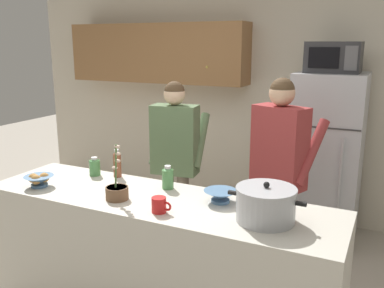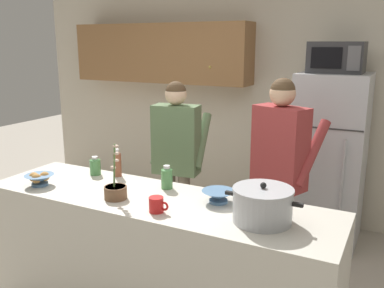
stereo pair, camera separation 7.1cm
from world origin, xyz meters
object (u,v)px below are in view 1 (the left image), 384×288
(microwave, at_px, (334,57))
(cooking_pot, at_px, (266,204))
(potted_orchid, at_px, (117,191))
(person_by_sink, at_px, (279,158))
(bottle_far_corner, at_px, (95,166))
(refrigerator, at_px, (326,159))
(coffee_mug, at_px, (159,205))
(bread_bowl, at_px, (39,180))
(bottle_mid_counter, at_px, (117,163))
(empty_bowl, at_px, (220,195))
(person_near_pot, at_px, (175,150))
(bottle_near_edge, at_px, (168,177))

(microwave, bearing_deg, cooking_pot, -91.99)
(potted_orchid, bearing_deg, person_by_sink, 51.40)
(bottle_far_corner, bearing_deg, refrigerator, 47.46)
(microwave, height_order, coffee_mug, microwave)
(refrigerator, relative_size, bread_bowl, 7.90)
(bottle_far_corner, bearing_deg, bottle_mid_counter, 15.51)
(microwave, distance_m, potted_orchid, 2.36)
(refrigerator, relative_size, empty_bowl, 7.58)
(cooking_pot, distance_m, coffee_mug, 0.64)
(bottle_mid_counter, distance_m, bottle_far_corner, 0.19)
(coffee_mug, bearing_deg, bottle_mid_counter, 144.23)
(person_near_pot, bearing_deg, potted_orchid, -82.71)
(cooking_pot, relative_size, potted_orchid, 1.25)
(refrigerator, relative_size, cooking_pot, 3.60)
(bread_bowl, xyz_separation_m, bottle_near_edge, (0.85, 0.37, 0.03))
(microwave, distance_m, bottle_mid_counter, 2.19)
(bottle_near_edge, bearing_deg, bread_bowl, -156.33)
(bottle_near_edge, relative_size, potted_orchid, 0.46)
(empty_bowl, distance_m, bottle_mid_counter, 0.93)
(bottle_mid_counter, bearing_deg, refrigerator, 50.18)
(coffee_mug, relative_size, bottle_near_edge, 0.78)
(potted_orchid, bearing_deg, person_near_pot, 97.29)
(person_by_sink, bearing_deg, coffee_mug, -112.62)
(person_by_sink, relative_size, empty_bowl, 7.66)
(microwave, xyz_separation_m, bread_bowl, (-1.69, -2.00, -0.82))
(empty_bowl, bearing_deg, bottle_far_corner, 174.87)
(bread_bowl, bearing_deg, cooking_pot, 4.75)
(cooking_pot, height_order, bottle_near_edge, cooking_pot)
(person_near_pot, distance_m, empty_bowl, 1.13)
(refrigerator, xyz_separation_m, bottle_mid_counter, (-1.32, -1.58, 0.20))
(person_near_pot, distance_m, potted_orchid, 1.08)
(empty_bowl, relative_size, bottle_far_corner, 1.49)
(microwave, bearing_deg, potted_orchid, -117.99)
(person_by_sink, distance_m, bread_bowl, 1.81)
(person_by_sink, relative_size, cooking_pot, 3.64)
(refrigerator, relative_size, bottle_near_edge, 9.85)
(person_by_sink, xyz_separation_m, potted_orchid, (-0.82, -1.02, -0.07))
(bottle_near_edge, bearing_deg, refrigerator, 62.99)
(bottle_far_corner, bearing_deg, potted_orchid, -36.93)
(person_by_sink, relative_size, potted_orchid, 4.53)
(empty_bowl, height_order, bottle_mid_counter, bottle_mid_counter)
(cooking_pot, distance_m, empty_bowl, 0.38)
(refrigerator, distance_m, coffee_mug, 2.16)
(person_by_sink, bearing_deg, empty_bowl, -103.28)
(bread_bowl, xyz_separation_m, empty_bowl, (1.28, 0.29, -0.00))
(bottle_mid_counter, relative_size, potted_orchid, 0.59)
(person_near_pot, height_order, bottle_near_edge, person_near_pot)
(refrigerator, height_order, empty_bowl, refrigerator)
(person_near_pot, relative_size, cooking_pot, 3.49)
(potted_orchid, bearing_deg, bottle_mid_counter, 125.45)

